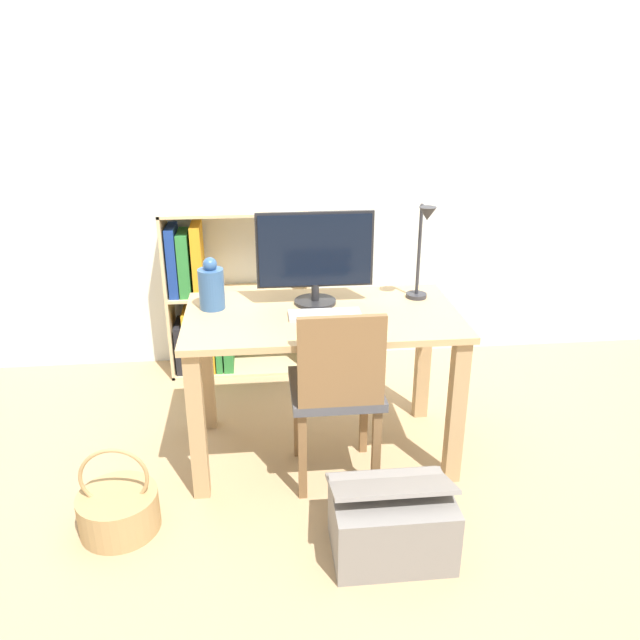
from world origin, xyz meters
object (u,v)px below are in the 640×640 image
at_px(keyboard, 325,315).
at_px(basket, 119,509).
at_px(bookshelf, 212,304).
at_px(chair, 337,388).
at_px(storage_box, 391,521).
at_px(monitor, 315,254).
at_px(desk_lamp, 423,244).
at_px(vase, 211,287).

xyz_separation_m(keyboard, basket, (-0.90, -0.44, -0.65)).
bearing_deg(bookshelf, chair, -63.25).
height_order(basket, storage_box, basket).
bearing_deg(storage_box, monitor, 104.04).
height_order(desk_lamp, chair, desk_lamp).
xyz_separation_m(desk_lamp, basket, (-1.37, -0.58, -0.92)).
relative_size(keyboard, basket, 0.84).
distance_m(basket, storage_box, 1.11).
distance_m(keyboard, vase, 0.54).
relative_size(desk_lamp, chair, 0.53).
distance_m(vase, desk_lamp, 0.99).
relative_size(keyboard, chair, 0.37).
bearing_deg(chair, keyboard, 103.56).
relative_size(keyboard, desk_lamp, 0.70).
height_order(keyboard, bookshelf, bookshelf).
relative_size(monitor, bookshelf, 0.54).
distance_m(chair, storage_box, 0.60).
xyz_separation_m(vase, chair, (0.54, -0.37, -0.36)).
distance_m(keyboard, storage_box, 0.93).
distance_m(monitor, desk_lamp, 0.50).
height_order(vase, basket, vase).
xyz_separation_m(vase, basket, (-0.39, -0.59, -0.75)).
relative_size(chair, basket, 2.24).
bearing_deg(vase, monitor, 2.11).
bearing_deg(monitor, vase, -177.89).
height_order(vase, desk_lamp, desk_lamp).
bearing_deg(vase, chair, -34.27).
bearing_deg(monitor, chair, -81.33).
xyz_separation_m(keyboard, vase, (-0.51, 0.15, 0.10)).
relative_size(bookshelf, basket, 2.61).
height_order(keyboard, storage_box, keyboard).
bearing_deg(chair, bookshelf, 121.93).
xyz_separation_m(bookshelf, basket, (-0.32, -1.44, -0.35)).
bearing_deg(desk_lamp, storage_box, -108.92).
bearing_deg(bookshelf, keyboard, -59.87).
bearing_deg(monitor, bookshelf, 123.71).
height_order(chair, basket, chair).
bearing_deg(storage_box, chair, 108.26).
relative_size(monitor, basket, 1.40).
distance_m(chair, bookshelf, 1.36).
distance_m(monitor, chair, 0.63).
bearing_deg(storage_box, vase, 129.66).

